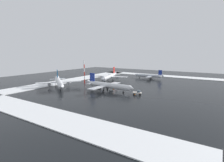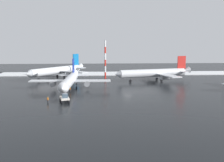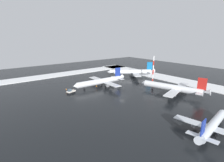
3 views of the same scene
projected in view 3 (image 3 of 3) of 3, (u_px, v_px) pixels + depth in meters
ground_plane at (122, 96)px, 86.27m from camera, size 240.00×240.00×0.00m
snow_bank_far at (178, 80)px, 116.30m from camera, size 152.00×16.00×0.29m
snow_bank_right at (66, 74)px, 137.08m from camera, size 14.00×116.00×0.29m
airplane_foreground_jet at (101, 81)px, 101.14m from camera, size 27.91×33.71×10.02m
airplane_parked_portside at (173, 88)px, 88.27m from camera, size 34.22×28.75×10.32m
airplane_parked_starboard at (132, 72)px, 127.70m from camera, size 26.23×30.14×10.48m
airplane_distant_tail at (213, 125)px, 52.89m from camera, size 22.21×26.66×7.92m
pushback_tug at (71, 91)px, 89.89m from camera, size 3.21×4.98×2.50m
ground_crew_beside_wing at (66, 90)px, 93.07m from camera, size 0.36×0.36×1.71m
ground_crew_by_nose_gear at (96, 86)px, 99.37m from camera, size 0.36×0.36×1.71m
antenna_mast at (153, 70)px, 108.08m from camera, size 0.70×0.70×16.99m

